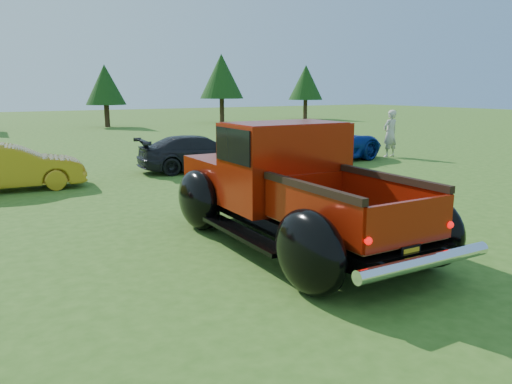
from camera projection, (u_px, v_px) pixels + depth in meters
ground at (233, 268)px, 7.70m from camera, size 120.00×120.00×0.00m
tree_mid_right at (105, 85)px, 35.29m from camera, size 2.82×2.82×4.40m
tree_east at (221, 76)px, 39.27m from camera, size 3.46×3.46×5.40m
tree_far_east at (306, 83)px, 44.74m from camera, size 3.07×3.07×4.80m
pickup_truck at (284, 185)px, 8.97m from camera, size 2.81×5.82×2.14m
show_car_yellow at (10, 167)px, 13.46m from camera, size 3.90×1.64×1.25m
show_car_grey at (199, 153)px, 16.78m from camera, size 4.20×2.03×1.18m
show_car_blue at (324, 142)px, 18.99m from camera, size 5.28×2.90×1.40m
spectator at (390, 134)px, 19.99m from camera, size 0.70×0.47×1.89m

